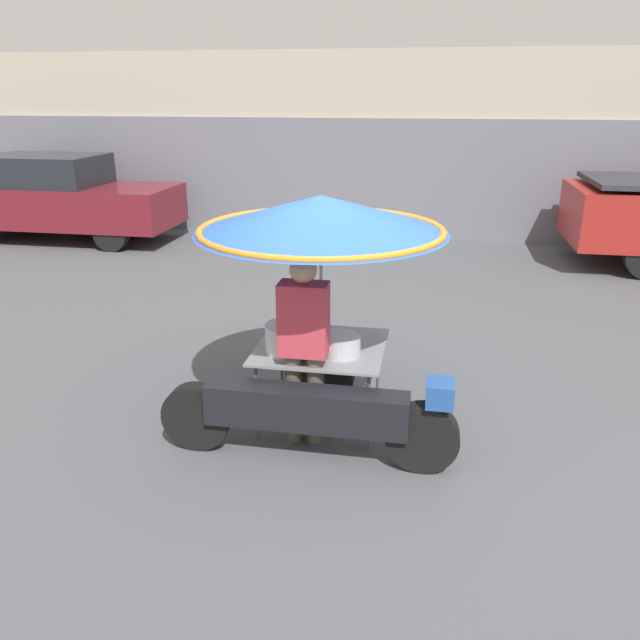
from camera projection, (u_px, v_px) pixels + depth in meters
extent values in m
plane|color=#4C4F54|center=(361.00, 441.00, 5.14)|extent=(36.00, 36.00, 0.00)
cube|color=#B2A893|center=(414.00, 143.00, 12.67)|extent=(28.00, 2.00, 3.46)
cube|color=slate|center=(411.00, 180.00, 11.93)|extent=(23.80, 0.06, 2.25)
cylinder|color=black|center=(422.00, 437.00, 4.67)|extent=(0.55, 0.14, 0.55)
cylinder|color=black|center=(197.00, 416.00, 4.97)|extent=(0.55, 0.14, 0.55)
cube|color=black|center=(306.00, 408.00, 4.77)|extent=(1.57, 0.24, 0.32)
cube|color=#234C93|center=(440.00, 393.00, 4.52)|extent=(0.20, 0.24, 0.18)
cylinder|color=black|center=(327.00, 378.00, 5.71)|extent=(0.50, 0.14, 0.50)
cylinder|color=#515156|center=(368.00, 411.00, 4.93)|extent=(0.03, 0.03, 0.67)
cylinder|color=#515156|center=(378.00, 367.00, 5.72)|extent=(0.03, 0.03, 0.67)
cylinder|color=#515156|center=(257.00, 402.00, 5.09)|extent=(0.03, 0.03, 0.67)
cylinder|color=#515156|center=(281.00, 360.00, 5.88)|extent=(0.03, 0.03, 0.67)
cube|color=gray|center=(321.00, 347.00, 5.29)|extent=(1.08, 1.00, 0.02)
cylinder|color=#B2B2B7|center=(321.00, 291.00, 5.11)|extent=(0.03, 0.03, 0.98)
cone|color=blue|center=(321.00, 214.00, 4.90)|extent=(2.02, 2.02, 0.29)
torus|color=orange|center=(321.00, 230.00, 4.94)|extent=(1.97, 1.97, 0.05)
cylinder|color=#B7B7BC|center=(288.00, 338.00, 5.12)|extent=(0.38, 0.38, 0.24)
cylinder|color=#B7B7BC|center=(340.00, 345.00, 5.08)|extent=(0.33, 0.33, 0.16)
cylinder|color=#4C473D|center=(294.00, 397.00, 5.05)|extent=(0.14, 0.14, 0.77)
cylinder|color=#4C473D|center=(315.00, 399.00, 5.02)|extent=(0.14, 0.14, 0.77)
cube|color=#C13847|center=(304.00, 319.00, 4.80)|extent=(0.38, 0.22, 0.58)
sphere|color=tan|center=(303.00, 270.00, 4.67)|extent=(0.21, 0.21, 0.21)
cylinder|color=black|center=(111.00, 234.00, 11.18)|extent=(0.62, 0.20, 0.62)
cylinder|color=black|center=(146.00, 219.00, 12.48)|extent=(0.62, 0.20, 0.62)
cylinder|color=black|center=(19.00, 215.00, 12.95)|extent=(0.62, 0.20, 0.62)
cube|color=maroon|center=(59.00, 205.00, 11.94)|extent=(4.53, 1.66, 0.74)
cube|color=#1E2328|center=(43.00, 170.00, 11.75)|extent=(2.18, 1.46, 0.55)
cylinder|color=black|center=(622.00, 232.00, 10.97)|extent=(0.77, 0.24, 0.77)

